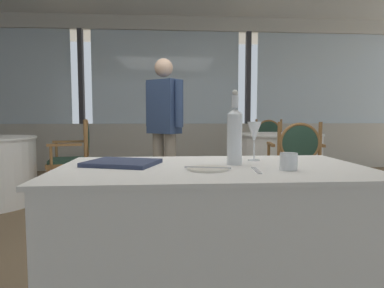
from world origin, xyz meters
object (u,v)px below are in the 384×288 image
object	(u,v)px
dining_chair_1_0	(269,143)
side_plate	(208,169)
wine_glass	(254,133)
water_tumbler	(289,161)
dining_chair_0_1	(76,153)
water_bottle	(235,134)
dining_chair_1_1	(296,158)
diner_person_0	(164,122)
menu_book	(122,163)

from	to	relation	value
dining_chair_1_0	side_plate	bearing A→B (deg)	-11.74
wine_glass	water_tumbler	distance (m)	0.34
water_tumbler	dining_chair_0_1	world-z (taller)	dining_chair_0_1
side_plate	dining_chair_1_0	size ratio (longest dim) A/B	0.19
wine_glass	water_tumbler	world-z (taller)	wine_glass
water_bottle	dining_chair_1_1	xyz separation A→B (m)	(1.01, 1.78, -0.35)
dining_chair_0_1	dining_chair_1_0	world-z (taller)	dining_chair_0_1
water_bottle	dining_chair_0_1	xyz separation A→B (m)	(-1.40, 2.47, -0.35)
dining_chair_0_1	diner_person_0	distance (m)	1.14
side_plate	water_bottle	world-z (taller)	water_bottle
side_plate	menu_book	xyz separation A→B (m)	(-0.39, 0.18, 0.01)
menu_book	dining_chair_0_1	distance (m)	2.60
water_tumbler	menu_book	size ratio (longest dim) A/B	0.24
water_bottle	water_tumbler	distance (m)	0.29
dining_chair_1_1	diner_person_0	distance (m)	1.48
wine_glass	dining_chair_0_1	xyz separation A→B (m)	(-1.53, 2.33, -0.35)
menu_book	dining_chair_0_1	xyz separation A→B (m)	(-0.86, 2.44, -0.21)
wine_glass	dining_chair_1_1	size ratio (longest dim) A/B	0.22
side_plate	dining_chair_0_1	distance (m)	2.91
menu_book	dining_chair_0_1	bearing A→B (deg)	127.95
side_plate	dining_chair_1_0	xyz separation A→B (m)	(1.47, 3.87, -0.21)
side_plate	diner_person_0	world-z (taller)	diner_person_0
side_plate	dining_chair_1_1	distance (m)	2.27
dining_chair_0_1	dining_chair_1_0	distance (m)	2.99
wine_glass	dining_chair_1_1	world-z (taller)	wine_glass
side_plate	dining_chair_0_1	world-z (taller)	dining_chair_0_1
wine_glass	water_tumbler	xyz separation A→B (m)	(0.07, -0.32, -0.11)
water_tumbler	menu_book	distance (m)	0.77
wine_glass	menu_book	world-z (taller)	wine_glass
side_plate	diner_person_0	size ratio (longest dim) A/B	0.11
dining_chair_1_0	menu_book	bearing A→B (deg)	-17.74
water_bottle	wine_glass	distance (m)	0.19
menu_book	side_plate	bearing A→B (deg)	-6.30
dining_chair_1_1	side_plate	bearing A→B (deg)	158.13
dining_chair_1_1	dining_chair_0_1	bearing A→B (deg)	83.19
diner_person_0	water_bottle	bearing A→B (deg)	-129.50
water_tumbler	diner_person_0	xyz separation A→B (m)	(-0.56, 2.40, 0.13)
dining_chair_1_0	diner_person_0	bearing A→B (deg)	-39.21
water_bottle	diner_person_0	world-z (taller)	diner_person_0
wine_glass	water_tumbler	bearing A→B (deg)	-77.23
diner_person_0	water_tumbler	bearing A→B (deg)	-125.51
dining_chair_0_1	water_tumbler	bearing A→B (deg)	109.89
water_tumbler	dining_chair_0_1	bearing A→B (deg)	121.20
water_bottle	diner_person_0	bearing A→B (deg)	99.20
menu_book	dining_chair_1_0	world-z (taller)	dining_chair_1_0
water_bottle	dining_chair_1_1	distance (m)	2.08
menu_book	dining_chair_0_1	size ratio (longest dim) A/B	0.34
side_plate	wine_glass	bearing A→B (deg)	45.97
water_tumbler	side_plate	bearing A→B (deg)	175.76
dining_chair_1_1	dining_chair_1_0	bearing A→B (deg)	0.00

